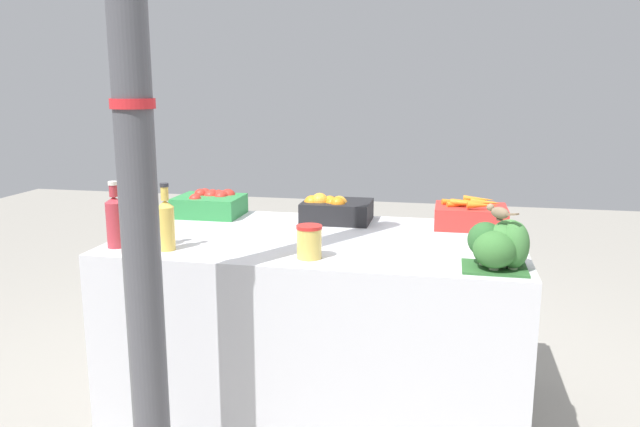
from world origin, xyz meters
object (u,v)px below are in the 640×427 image
(carrot_crate, at_px, (471,215))
(juice_bottle_golden, at_px, (166,223))
(apple_crate, at_px, (212,203))
(juice_bottle_amber, at_px, (143,218))
(broccoli_pile, at_px, (501,245))
(pickle_jar, at_px, (309,242))
(support_pole, at_px, (133,109))
(orange_crate, at_px, (335,209))
(juice_bottle_ruby, at_px, (115,220))
(sparrow_bird, at_px, (499,212))

(carrot_crate, height_order, juice_bottle_golden, juice_bottle_golden)
(apple_crate, height_order, juice_bottle_amber, juice_bottle_amber)
(broccoli_pile, height_order, juice_bottle_amber, juice_bottle_amber)
(juice_bottle_amber, bearing_deg, pickle_jar, -0.11)
(juice_bottle_amber, bearing_deg, support_pole, -63.36)
(juice_bottle_golden, bearing_deg, apple_crate, 96.53)
(orange_crate, distance_m, pickle_jar, 0.64)
(juice_bottle_golden, xyz_separation_m, pickle_jar, (0.56, -0.00, -0.04))
(carrot_crate, relative_size, juice_bottle_ruby, 1.20)
(broccoli_pile, height_order, juice_bottle_ruby, juice_bottle_ruby)
(support_pole, bearing_deg, carrot_crate, 46.69)
(orange_crate, relative_size, juice_bottle_amber, 1.06)
(sparrow_bird, bearing_deg, carrot_crate, -39.17)
(pickle_jar, bearing_deg, support_pole, -134.17)
(apple_crate, xyz_separation_m, juice_bottle_amber, (-0.02, -0.65, 0.06))
(broccoli_pile, xyz_separation_m, juice_bottle_golden, (-1.24, 0.00, 0.02))
(juice_bottle_ruby, xyz_separation_m, sparrow_bird, (1.44, -0.01, 0.09))
(juice_bottle_amber, xyz_separation_m, juice_bottle_golden, (0.09, 0.00, -0.02))
(orange_crate, height_order, pickle_jar, orange_crate)
(juice_bottle_golden, bearing_deg, pickle_jar, -0.13)
(broccoli_pile, bearing_deg, juice_bottle_ruby, 180.00)
(apple_crate, xyz_separation_m, broccoli_pile, (1.31, -0.66, 0.03))
(apple_crate, relative_size, juice_bottle_amber, 1.06)
(orange_crate, xyz_separation_m, juice_bottle_amber, (-0.63, -0.63, 0.07))
(orange_crate, distance_m, carrot_crate, 0.62)
(broccoli_pile, bearing_deg, pickle_jar, -179.90)
(apple_crate, height_order, juice_bottle_ruby, juice_bottle_ruby)
(broccoli_pile, relative_size, juice_bottle_golden, 0.86)
(broccoli_pile, relative_size, juice_bottle_amber, 0.76)
(pickle_jar, bearing_deg, juice_bottle_ruby, 179.91)
(orange_crate, distance_m, juice_bottle_amber, 0.90)
(juice_bottle_ruby, height_order, sparrow_bird, juice_bottle_ruby)
(carrot_crate, distance_m, sparrow_bird, 0.67)
(pickle_jar, bearing_deg, broccoli_pile, 0.10)
(orange_crate, bearing_deg, juice_bottle_golden, -130.37)
(apple_crate, xyz_separation_m, sparrow_bird, (1.30, -0.66, 0.14))
(apple_crate, distance_m, juice_bottle_golden, 0.66)
(juice_bottle_amber, xyz_separation_m, sparrow_bird, (1.32, -0.01, 0.08))
(juice_bottle_ruby, height_order, juice_bottle_golden, same)
(apple_crate, bearing_deg, juice_bottle_amber, -91.59)
(support_pole, bearing_deg, juice_bottle_golden, 106.30)
(juice_bottle_ruby, relative_size, pickle_jar, 2.11)
(broccoli_pile, distance_m, juice_bottle_amber, 1.33)
(carrot_crate, bearing_deg, apple_crate, 179.41)
(carrot_crate, height_order, juice_bottle_ruby, juice_bottle_ruby)
(apple_crate, bearing_deg, juice_bottle_golden, -83.47)
(juice_bottle_amber, bearing_deg, juice_bottle_ruby, 180.00)
(juice_bottle_ruby, relative_size, sparrow_bird, 2.50)
(broccoli_pile, bearing_deg, support_pole, -158.09)
(carrot_crate, distance_m, juice_bottle_amber, 1.41)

